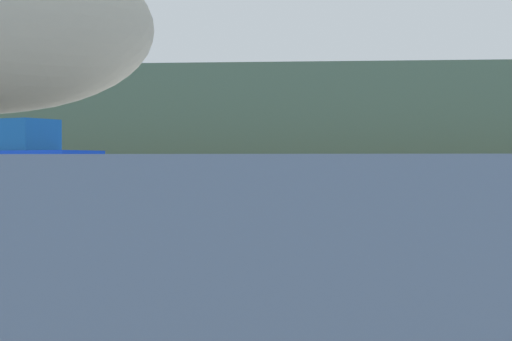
# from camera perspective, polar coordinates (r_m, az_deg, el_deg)

# --- Properties ---
(hillside_backdrop) EXTENTS (140.00, 11.67, 7.89)m
(hillside_backdrop) POSITION_cam_1_polar(r_m,az_deg,el_deg) (67.19, 3.73, 3.13)
(hillside_backdrop) COLOR #6B7A51
(hillside_backdrop) RESTS_ON ground
(fishing_boat_blue) EXTENTS (7.53, 5.13, 3.95)m
(fishing_boat_blue) POSITION_cam_1_polar(r_m,az_deg,el_deg) (35.26, -15.40, 0.62)
(fishing_boat_blue) COLOR blue
(fishing_boat_blue) RESTS_ON ground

